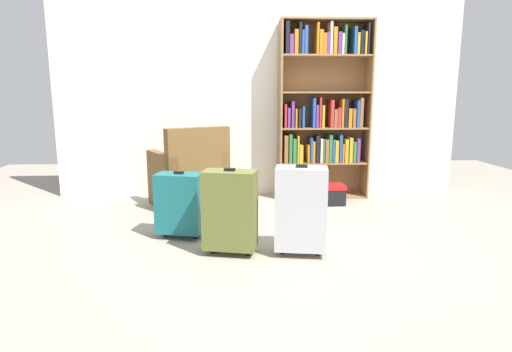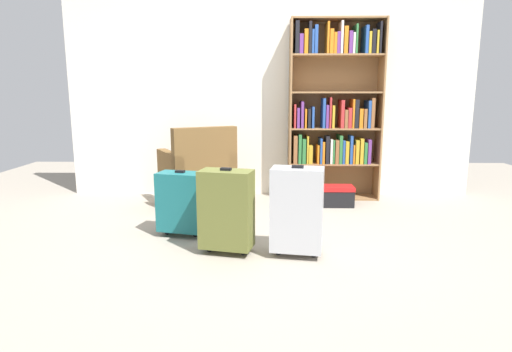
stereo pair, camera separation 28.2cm
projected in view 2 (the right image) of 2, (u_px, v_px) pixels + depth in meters
The scene contains 9 objects.
ground_plane at pixel (272, 241), 3.71m from camera, with size 8.58×8.58×0.00m, color #9E9384.
back_wall at pixel (270, 89), 5.24m from camera, with size 4.90×0.10×2.60m, color silver.
bookshelf at pixel (334, 108), 5.05m from camera, with size 1.07×0.32×2.08m.
armchair at pixel (198, 178), 4.85m from camera, with size 0.95×0.95×0.90m.
mug at pixel (236, 204), 4.78m from camera, with size 0.12×0.08×0.10m.
storage_box at pixel (337, 195), 4.85m from camera, with size 0.37×0.24×0.23m.
suitcase_olive at pixel (226, 209), 3.37m from camera, with size 0.45×0.31×0.69m.
suitcase_silver at pixel (297, 209), 3.31m from camera, with size 0.43×0.31×0.72m.
suitcase_teal at pixel (181, 202), 3.81m from camera, with size 0.44×0.31×0.59m.
Camera 2 is at (-0.08, -3.53, 1.25)m, focal length 30.29 mm.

